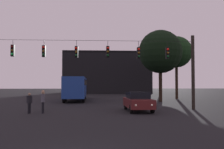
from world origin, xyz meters
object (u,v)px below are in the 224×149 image
car_near_right (138,101)px  tree_right_far (160,59)px  pedestrian_crossing_center (43,101)px  city_bus (76,86)px  pedestrian_crossing_left (29,102)px  tree_left_silhouette (176,52)px  tree_behind_building (160,52)px  pedestrian_crossing_right (43,99)px

car_near_right → tree_right_far: size_ratio=0.46×
pedestrian_crossing_center → tree_right_far: 33.06m
city_bus → pedestrian_crossing_center: city_bus is taller
pedestrian_crossing_left → tree_left_silhouette: size_ratio=0.17×
tree_behind_building → tree_left_silhouette: bearing=55.0°
pedestrian_crossing_center → pedestrian_crossing_left: bearing=-179.9°
pedestrian_crossing_left → pedestrian_crossing_center: pedestrian_crossing_center is taller
pedestrian_crossing_center → tree_right_far: (16.07, 28.25, 6.06)m
city_bus → pedestrian_crossing_center: size_ratio=6.67×
car_near_right → tree_behind_building: (4.45, 10.21, 5.30)m
city_bus → pedestrian_crossing_right: bearing=-97.2°
tree_behind_building → pedestrian_crossing_right: bearing=-142.2°
tree_left_silhouette → city_bus: bearing=-170.9°
city_bus → car_near_right: size_ratio=2.52×
pedestrian_crossing_left → tree_left_silhouette: bearing=45.4°
city_bus → tree_left_silhouette: bearing=9.1°
city_bus → pedestrian_crossing_right: city_bus is taller
pedestrian_crossing_center → tree_left_silhouette: tree_left_silhouette is taller
pedestrian_crossing_left → tree_behind_building: 17.76m
city_bus → tree_behind_building: (10.52, -3.05, 4.23)m
car_near_right → pedestrian_crossing_center: 7.31m
city_bus → pedestrian_crossing_left: city_bus is taller
city_bus → pedestrian_crossing_center: (-1.16, -14.33, -0.93)m
pedestrian_crossing_left → pedestrian_crossing_center: bearing=0.1°
car_near_right → pedestrian_crossing_right: 7.68m
pedestrian_crossing_center → tree_behind_building: size_ratio=0.19×
car_near_right → tree_right_far: (8.84, 27.17, 6.20)m
car_near_right → pedestrian_crossing_right: (-7.63, 0.84, 0.15)m
city_bus → pedestrian_crossing_left: bearing=-98.5°
pedestrian_crossing_right → tree_behind_building: size_ratio=0.19×
pedestrian_crossing_left → tree_behind_building: (12.67, 11.29, 5.26)m
pedestrian_crossing_right → tree_left_silhouette: 22.38m
car_near_right → tree_behind_building: 12.33m
pedestrian_crossing_left → car_near_right: bearing=7.5°
pedestrian_crossing_center → pedestrian_crossing_right: size_ratio=0.99×
pedestrian_crossing_center → car_near_right: bearing=8.5°
pedestrian_crossing_right → tree_left_silhouette: size_ratio=0.18×
pedestrian_crossing_left → pedestrian_crossing_center: (0.98, 0.00, 0.10)m
pedestrian_crossing_left → tree_right_far: bearing=58.9°
pedestrian_crossing_left → tree_behind_building: size_ratio=0.17×
pedestrian_crossing_center → tree_right_far: bearing=60.4°
pedestrian_crossing_left → pedestrian_crossing_right: 2.01m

